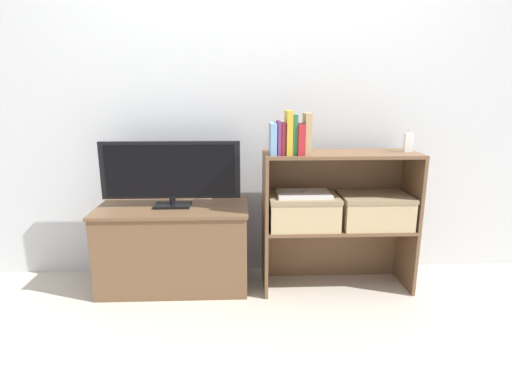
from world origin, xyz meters
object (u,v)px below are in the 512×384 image
at_px(tv, 171,172).
at_px(book_crimson, 300,139).
at_px(storage_basket_right, 374,209).
at_px(laptop, 303,194).
at_px(baby_monitor, 408,142).
at_px(book_forest, 294,134).
at_px(book_plum, 279,138).
at_px(storage_basket_left, 303,209).
at_px(book_skyblue, 273,139).
at_px(book_maroon, 283,139).
at_px(tv_stand, 175,246).
at_px(book_tan, 307,134).
at_px(book_mustard, 288,133).

bearing_deg(tv, book_crimson, -8.42).
height_order(storage_basket_right, laptop, laptop).
bearing_deg(baby_monitor, book_forest, -174.93).
bearing_deg(book_plum, baby_monitor, 4.50).
bearing_deg(storage_basket_right, laptop, -180.00).
xyz_separation_m(book_plum, baby_monitor, (0.79, 0.06, -0.04)).
bearing_deg(storage_basket_left, book_skyblue, -166.40).
distance_m(book_maroon, storage_basket_left, 0.46).
distance_m(tv_stand, laptop, 0.88).
bearing_deg(tv, book_plum, -9.99).
bearing_deg(storage_basket_left, book_forest, -147.09).
bearing_deg(book_skyblue, book_tan, 0.00).
bearing_deg(book_mustard, storage_basket_left, 24.17).
bearing_deg(book_mustard, tv, 170.80).
bearing_deg(tv_stand, tv, -90.00).
relative_size(book_skyblue, storage_basket_left, 0.43).
xyz_separation_m(book_maroon, storage_basket_right, (0.58, 0.05, -0.44)).
bearing_deg(book_plum, book_crimson, 0.00).
bearing_deg(storage_basket_right, baby_monitor, 4.70).
bearing_deg(tv, storage_basket_right, -3.05).
xyz_separation_m(book_plum, laptop, (0.16, 0.05, -0.35)).
distance_m(book_skyblue, baby_monitor, 0.82).
relative_size(book_skyblue, storage_basket_right, 0.43).
bearing_deg(book_forest, laptop, 32.91).
relative_size(book_plum, book_mustard, 0.76).
bearing_deg(book_mustard, book_plum, 180.00).
xyz_separation_m(tv_stand, storage_basket_right, (1.25, -0.07, 0.26)).
distance_m(tv_stand, storage_basket_right, 1.28).
bearing_deg(book_forest, book_plum, 180.00).
bearing_deg(book_tan, book_forest, 180.00).
xyz_separation_m(tv, book_plum, (0.65, -0.11, 0.22)).
relative_size(book_plum, book_forest, 0.84).
xyz_separation_m(book_tan, laptop, (-0.00, 0.05, -0.37)).
bearing_deg(book_crimson, book_forest, 180.00).
height_order(book_tan, storage_basket_right, book_tan).
relative_size(storage_basket_left, laptop, 1.31).
distance_m(book_tan, storage_basket_right, 0.65).
height_order(tv, book_maroon, book_maroon).
relative_size(storage_basket_right, laptop, 1.31).
distance_m(book_forest, baby_monitor, 0.71).
bearing_deg(book_maroon, tv_stand, 170.23).
relative_size(book_forest, laptop, 0.70).
xyz_separation_m(tv, baby_monitor, (1.43, -0.05, 0.18)).
relative_size(tv, book_forest, 3.71).
bearing_deg(book_mustard, book_maroon, 180.00).
bearing_deg(storage_basket_right, book_mustard, -175.10).
bearing_deg(book_tan, book_plum, 180.00).
distance_m(book_tan, laptop, 0.37).
xyz_separation_m(tv, laptop, (0.81, -0.07, -0.13)).
bearing_deg(book_plum, laptop, 16.26).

